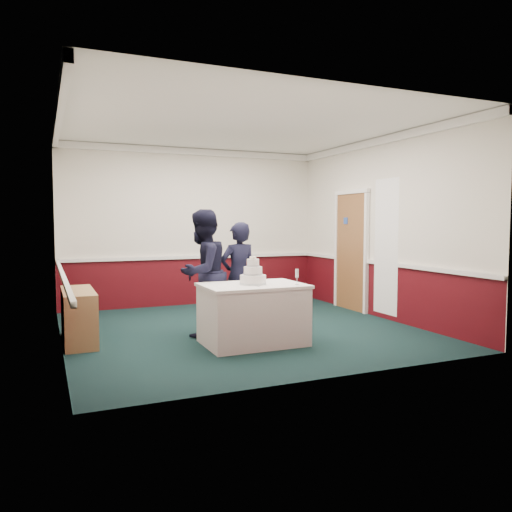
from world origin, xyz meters
name	(u,v)px	position (x,y,z in m)	size (l,w,h in m)	color
ground	(242,329)	(0.00, 0.00, 0.00)	(5.00, 5.00, 0.00)	black
room_shell	(232,199)	(0.08, 0.61, 1.97)	(5.00, 5.00, 3.00)	silver
sideboard	(79,316)	(-2.28, 0.12, 0.35)	(0.41, 1.20, 0.70)	#A88951
cake_table	(253,314)	(-0.18, -0.87, 0.40)	(1.32, 0.92, 0.79)	white
wedding_cake	(253,276)	(-0.18, -0.87, 0.90)	(0.35, 0.35, 0.36)	white
cake_knife	(257,286)	(-0.21, -1.07, 0.79)	(0.01, 0.22, 0.01)	silver
champagne_flute	(297,274)	(0.32, -1.15, 0.93)	(0.05, 0.05, 0.21)	silver
person_man	(203,273)	(-0.64, -0.13, 0.89)	(0.86, 0.67, 1.78)	black
person_woman	(238,277)	(-0.06, -0.04, 0.80)	(0.58, 0.38, 1.60)	black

